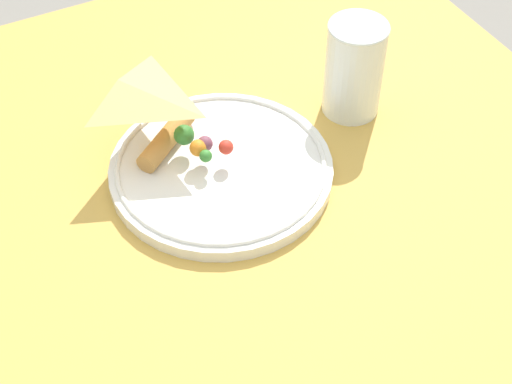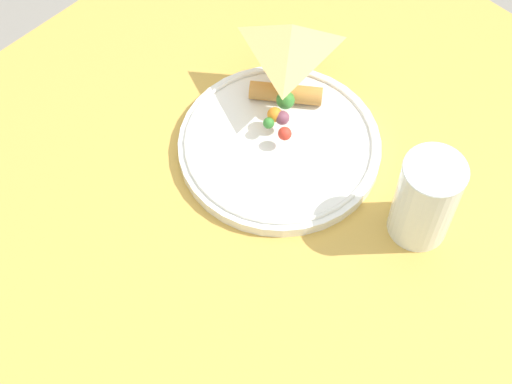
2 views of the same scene
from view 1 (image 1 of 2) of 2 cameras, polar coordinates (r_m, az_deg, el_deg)
dining_table at (r=0.95m, az=2.00°, el=-7.04°), size 1.03×0.85×0.77m
plate_pizza at (r=0.90m, az=-2.83°, el=1.94°), size 0.26×0.26×0.05m
milk_glass at (r=0.97m, az=7.14°, el=8.78°), size 0.07×0.07×0.12m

